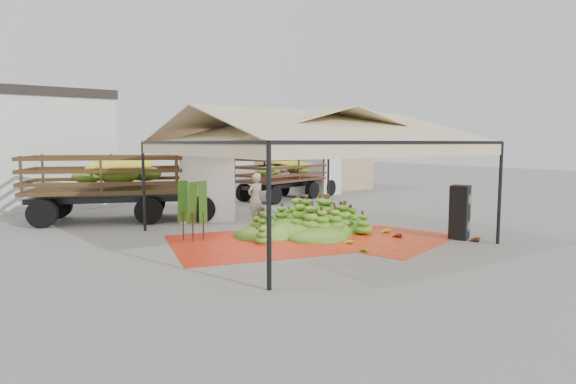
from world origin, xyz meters
TOP-DOWN VIEW (x-y plane):
  - ground at (0.00, 0.00)m, footprint 90.00×90.00m
  - canopy_tent at (0.00, 0.00)m, footprint 8.10×8.10m
  - building_tan at (10.00, 13.00)m, footprint 6.30×5.30m
  - tarp_left at (-2.06, 0.13)m, footprint 5.48×5.31m
  - tarp_right at (1.54, -1.06)m, footprint 5.50×5.65m
  - banana_heap at (0.44, 0.56)m, footprint 5.89×5.17m
  - hand_yellow_a at (2.35, -1.03)m, footprint 0.62×0.58m
  - hand_yellow_b at (0.22, -1.61)m, footprint 0.50×0.46m
  - hand_red_a at (3.59, -3.48)m, footprint 0.55×0.48m
  - hand_red_b at (2.11, -1.74)m, footprint 0.46×0.38m
  - hand_green at (-0.13, -2.60)m, footprint 0.43×0.37m
  - hanging_bunches at (0.23, 0.07)m, footprint 4.74×0.24m
  - speaker_stack at (3.70, -2.87)m, footprint 0.77×0.73m
  - banana_leaves at (-3.29, 1.71)m, footprint 0.96×1.36m
  - vendor at (-0.21, 3.01)m, footprint 0.76×0.57m
  - truck_left at (-3.32, 6.41)m, footprint 7.99×5.24m
  - truck_right at (5.90, 9.30)m, footprint 7.11×4.25m

SIDE VIEW (x-z plane):
  - ground at x=0.00m, z-range 0.00..0.00m
  - banana_leaves at x=-3.29m, z-range -1.85..1.85m
  - tarp_right at x=1.54m, z-range 0.00..0.01m
  - tarp_left at x=-2.06m, z-range 0.00..0.01m
  - hand_green at x=-0.13m, z-range 0.00..0.17m
  - hand_yellow_b at x=0.22m, z-range 0.00..0.18m
  - hand_red_b at x=2.11m, z-range 0.00..0.21m
  - hand_red_a at x=3.59m, z-range 0.00..0.22m
  - hand_yellow_a at x=2.35m, z-range 0.00..0.23m
  - banana_heap at x=0.44m, z-range 0.00..1.10m
  - speaker_stack at x=3.70m, z-range 0.00..1.67m
  - vendor at x=-0.21m, z-range 0.00..1.89m
  - truck_right at x=5.90m, z-range 0.27..2.58m
  - truck_left at x=-3.32m, z-range 0.30..2.90m
  - building_tan at x=10.00m, z-range 0.02..4.12m
  - hanging_bunches at x=0.23m, z-range 2.52..2.72m
  - canopy_tent at x=0.00m, z-range 1.30..5.30m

